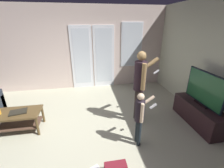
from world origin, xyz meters
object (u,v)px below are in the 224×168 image
Objects in this scene: tv_stand at (199,114)px; person_child at (140,115)px; coffee_table at (18,117)px; person_adult at (140,82)px; laptop_closed at (18,112)px; flat_screen_tv at (205,89)px.

person_child is (-1.57, -0.37, 0.40)m from tv_stand.
person_adult reaches higher than coffee_table.
tv_stand is 0.79× the size of person_adult.
person_adult is 2.65m from laptop_closed.
laptop_closed is at bearing -14.94° from coffee_table.
tv_stand is 3.95m from laptop_closed.
person_adult reaches higher than laptop_closed.
flat_screen_tv is at bearing 13.42° from person_child.
tv_stand reaches higher than laptop_closed.
coffee_table is 0.69× the size of tv_stand.
coffee_table is 0.86× the size of flat_screen_tv.
laptop_closed is at bearing 173.84° from flat_screen_tv.
person_adult is at bearing 71.44° from person_child.
laptop_closed is (-2.35, 0.80, -0.18)m from person_child.
person_adult reaches higher than tv_stand.
coffee_table is 0.14m from laptop_closed.
person_child is at bearing -166.72° from tv_stand.
flat_screen_tv is at bearing 115.04° from tv_stand.
tv_stand is 1.22× the size of person_child.
coffee_table is 0.55× the size of person_adult.
person_child is 2.49m from laptop_closed.
person_child is at bearing -18.66° from coffee_table.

